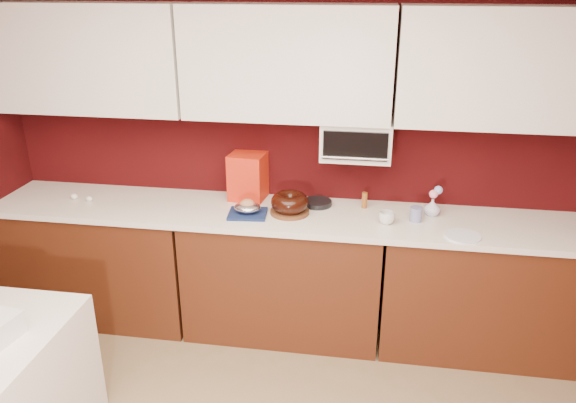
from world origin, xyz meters
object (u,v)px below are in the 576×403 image
at_px(foil_ham_nest, 247,207).
at_px(blue_jar, 416,214).
at_px(flower_vase, 432,206).
at_px(bundt_cake, 290,202).
at_px(toaster_oven, 356,139).
at_px(coffee_mug, 387,217).
at_px(pandoro_box, 248,176).

relative_size(foil_ham_nest, blue_jar, 1.84).
bearing_deg(flower_vase, bundt_cake, -172.72).
xyz_separation_m(toaster_oven, foil_ham_nest, (-0.68, -0.25, -0.42)).
xyz_separation_m(toaster_oven, coffee_mug, (0.22, -0.24, -0.43)).
bearing_deg(coffee_mug, pandoro_box, 163.13).
bearing_deg(pandoro_box, toaster_oven, 2.20).
relative_size(bundt_cake, foil_ham_nest, 1.42).
relative_size(bundt_cake, blue_jar, 2.63).
xyz_separation_m(bundt_cake, blue_jar, (0.81, 0.00, -0.03)).
xyz_separation_m(toaster_oven, flower_vase, (0.51, -0.06, -0.41)).
bearing_deg(flower_vase, toaster_oven, 173.43).
bearing_deg(foil_ham_nest, coffee_mug, 0.39).
relative_size(toaster_oven, blue_jar, 4.77).
bearing_deg(blue_jar, coffee_mug, -159.49).
xyz_separation_m(toaster_oven, bundt_cake, (-0.41, -0.18, -0.39)).
distance_m(blue_jar, flower_vase, 0.16).
bearing_deg(toaster_oven, blue_jar, -23.08).
bearing_deg(blue_jar, bundt_cake, -179.70).
bearing_deg(toaster_oven, bundt_cake, -156.61).
distance_m(toaster_oven, foil_ham_nest, 0.83).
relative_size(coffee_mug, blue_jar, 1.02).
relative_size(toaster_oven, flower_vase, 3.54).
relative_size(bundt_cake, pandoro_box, 0.76).
distance_m(toaster_oven, coffee_mug, 0.54).
relative_size(coffee_mug, flower_vase, 0.76).
distance_m(bundt_cake, flower_vase, 0.93).
xyz_separation_m(foil_ham_nest, coffee_mug, (0.90, 0.01, -0.01)).
bearing_deg(foil_ham_nest, bundt_cake, 14.80).
bearing_deg(pandoro_box, coffee_mug, -10.85).
bearing_deg(toaster_oven, coffee_mug, -47.63).
relative_size(toaster_oven, coffee_mug, 4.68).
distance_m(bundt_cake, pandoro_box, 0.41).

